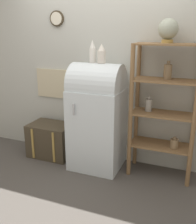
% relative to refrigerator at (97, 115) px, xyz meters
% --- Properties ---
extents(ground_plane, '(12.00, 12.00, 0.00)m').
position_rel_refrigerator_xyz_m(ground_plane, '(0.00, -0.27, -0.71)').
color(ground_plane, '#4C4742').
extents(wall_back, '(7.00, 0.09, 2.70)m').
position_rel_refrigerator_xyz_m(wall_back, '(-0.01, 0.31, 0.64)').
color(wall_back, '#B7B7AD').
rests_on(wall_back, ground_plane).
extents(refrigerator, '(0.64, 0.60, 1.37)m').
position_rel_refrigerator_xyz_m(refrigerator, '(0.00, 0.00, 0.00)').
color(refrigerator, silver).
rests_on(refrigerator, ground_plane).
extents(suitcase_trunk, '(0.60, 0.43, 0.48)m').
position_rel_refrigerator_xyz_m(suitcase_trunk, '(-0.73, 0.03, -0.47)').
color(suitcase_trunk, '#423828').
rests_on(suitcase_trunk, ground_plane).
extents(shelf_unit, '(0.76, 0.36, 1.61)m').
position_rel_refrigerator_xyz_m(shelf_unit, '(0.81, 0.08, 0.20)').
color(shelf_unit, olive).
rests_on(shelf_unit, ground_plane).
extents(globe, '(0.22, 0.22, 0.26)m').
position_rel_refrigerator_xyz_m(globe, '(0.80, 0.09, 1.04)').
color(globe, '#AD8942').
rests_on(globe, shelf_unit).
extents(vase_left, '(0.07, 0.07, 0.27)m').
position_rel_refrigerator_xyz_m(vase_left, '(-0.06, 0.01, 0.79)').
color(vase_left, white).
rests_on(vase_left, refrigerator).
extents(vase_center, '(0.10, 0.10, 0.23)m').
position_rel_refrigerator_xyz_m(vase_center, '(0.06, 0.01, 0.76)').
color(vase_center, silver).
rests_on(vase_center, refrigerator).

